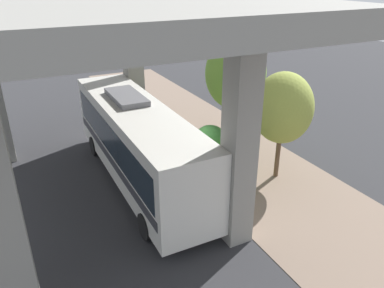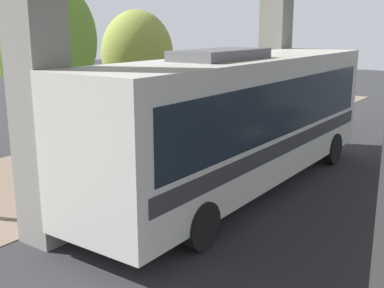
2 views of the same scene
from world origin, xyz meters
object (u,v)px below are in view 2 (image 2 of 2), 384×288
Objects in this scene: planter_middle at (173,129)px; street_tree_near at (44,39)px; bus at (243,115)px; planter_front at (135,137)px; street_tree_far at (137,54)px.

street_tree_near is at bearing -121.24° from planter_middle.
bus reaches higher than planter_front.
street_tree_far is at bearing 157.19° from bus.
planter_front is 1.11× the size of planter_middle.
planter_middle is at bearing -13.91° from street_tree_far.
bus is at bearing 14.46° from street_tree_near.
planter_front reaches higher than planter_middle.
bus is at bearing -22.81° from street_tree_far.
street_tree_near reaches higher than street_tree_far.
street_tree_far is (-1.98, 0.49, 2.48)m from planter_middle.
planter_front is at bearing -178.36° from bus.
planter_middle is (-3.85, 1.96, -1.19)m from bus.
bus is 2.27× the size of street_tree_far.
planter_front is at bearing 32.65° from street_tree_near.
street_tree_near is (-2.12, -3.50, 3.09)m from planter_middle.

